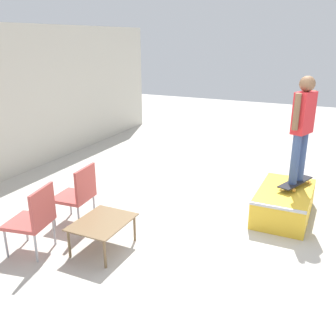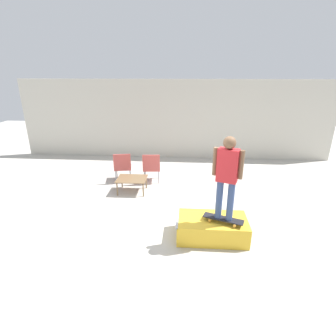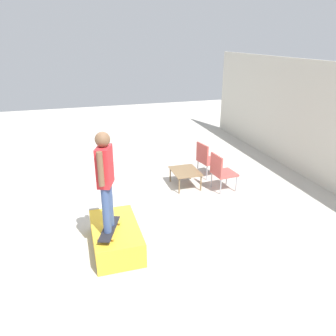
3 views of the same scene
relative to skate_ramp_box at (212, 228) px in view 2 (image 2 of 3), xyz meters
The scene contains 8 objects.
ground_plane 1.25m from the skate_ramp_box, 149.45° to the left, with size 24.00×24.00×0.00m, color #B7B2A8.
house_wall_back 5.62m from the skate_ramp_box, 101.18° to the left, with size 12.00×0.06×3.00m.
skate_ramp_box is the anchor object (origin of this frame).
skateboard_on_ramp 0.38m from the skate_ramp_box, 30.13° to the right, with size 0.82×0.47×0.07m.
person_skater 1.31m from the skate_ramp_box, 30.13° to the right, with size 0.54×0.32×1.67m.
coffee_table 2.93m from the skate_ramp_box, 135.58° to the left, with size 0.83×0.66×0.42m.
patio_chair_left 3.79m from the skate_ramp_box, 132.04° to the left, with size 0.61×0.61×0.93m.
patio_chair_right 3.25m from the skate_ramp_box, 120.10° to the left, with size 0.57×0.57×0.93m.
Camera 2 is at (0.49, -5.34, 3.30)m, focal length 28.00 mm.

